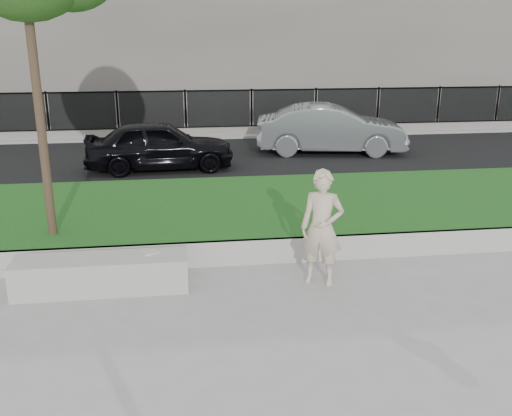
{
  "coord_description": "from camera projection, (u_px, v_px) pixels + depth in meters",
  "views": [
    {
      "loc": [
        -0.81,
        -7.07,
        3.46
      ],
      "look_at": [
        0.3,
        1.2,
        0.86
      ],
      "focal_mm": 40.0,
      "sensor_mm": 36.0,
      "label": 1
    }
  ],
  "objects": [
    {
      "name": "car_silver",
      "position": [
        331.0,
        129.0,
        16.45
      ],
      "size": [
        4.44,
        2.15,
        1.4
      ],
      "primitive_type": "imported",
      "rotation": [
        0.0,
        0.0,
        1.41
      ],
      "color": "gray",
      "rests_on": "street"
    },
    {
      "name": "grass_bank",
      "position": [
        227.0,
        214.0,
        10.6
      ],
      "size": [
        34.0,
        4.0,
        0.4
      ],
      "primitive_type": "cube",
      "color": "#0E3812",
      "rests_on": "ground"
    },
    {
      "name": "car_dark",
      "position": [
        160.0,
        145.0,
        14.48
      ],
      "size": [
        3.81,
        1.71,
        1.27
      ],
      "primitive_type": "imported",
      "rotation": [
        0.0,
        0.0,
        1.63
      ],
      "color": "black",
      "rests_on": "street"
    },
    {
      "name": "man",
      "position": [
        322.0,
        228.0,
        7.95
      ],
      "size": [
        0.71,
        0.61,
        1.65
      ],
      "primitive_type": "imported",
      "rotation": [
        0.0,
        0.0,
        -0.42
      ],
      "color": "beige",
      "rests_on": "ground"
    },
    {
      "name": "stone_bench",
      "position": [
        102.0,
        274.0,
        7.88
      ],
      "size": [
        2.36,
        0.59,
        0.48
      ],
      "primitive_type": "cube",
      "color": "#A4A199",
      "rests_on": "ground"
    },
    {
      "name": "ground",
      "position": [
        246.0,
        294.0,
        7.82
      ],
      "size": [
        90.0,
        90.0,
        0.0
      ],
      "primitive_type": "plane",
      "color": "gray",
      "rests_on": "ground"
    },
    {
      "name": "iron_fence",
      "position": [
        204.0,
        122.0,
        19.01
      ],
      "size": [
        32.0,
        0.3,
        1.5
      ],
      "color": "slate",
      "rests_on": "far_pavement"
    },
    {
      "name": "book",
      "position": [
        151.0,
        252.0,
        7.96
      ],
      "size": [
        0.27,
        0.24,
        0.03
      ],
      "primitive_type": "cube",
      "rotation": [
        0.0,
        0.0,
        0.41
      ],
      "color": "#BFB5A5",
      "rests_on": "stone_bench"
    },
    {
      "name": "grass_kerb",
      "position": [
        238.0,
        253.0,
        8.74
      ],
      "size": [
        34.0,
        0.08,
        0.4
      ],
      "primitive_type": "cube",
      "color": "#A4A199",
      "rests_on": "ground"
    },
    {
      "name": "far_pavement",
      "position": [
        203.0,
        131.0,
        20.1
      ],
      "size": [
        34.0,
        3.0,
        0.12
      ],
      "primitive_type": "cube",
      "color": "gray",
      "rests_on": "ground"
    },
    {
      "name": "street",
      "position": [
        210.0,
        160.0,
        15.86
      ],
      "size": [
        34.0,
        7.0,
        0.04
      ],
      "primitive_type": "cube",
      "color": "black",
      "rests_on": "ground"
    }
  ]
}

